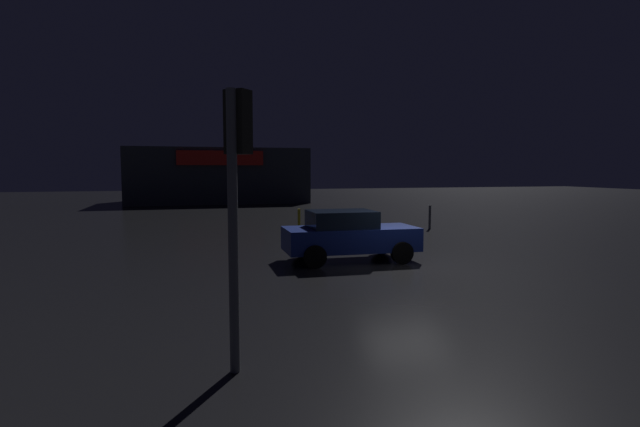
% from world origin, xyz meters
% --- Properties ---
extents(ground_plane, '(120.00, 120.00, 0.00)m').
position_xyz_m(ground_plane, '(0.00, 0.00, 0.00)').
color(ground_plane, black).
extents(store_building, '(15.37, 8.71, 4.79)m').
position_xyz_m(store_building, '(-3.35, 32.29, 2.40)').
color(store_building, '#33383D').
rests_on(store_building, ground).
extents(traffic_signal_main, '(0.42, 0.43, 3.99)m').
position_xyz_m(traffic_signal_main, '(-5.66, -6.35, 2.86)').
color(traffic_signal_main, '#595B60').
rests_on(traffic_signal_main, ground).
extents(car_near, '(4.23, 2.08, 1.61)m').
position_xyz_m(car_near, '(-1.36, 1.32, 0.83)').
color(car_near, navy).
rests_on(car_near, ground).
extents(bollard_kerb_a, '(0.12, 0.12, 1.18)m').
position_xyz_m(bollard_kerb_a, '(5.25, 8.31, 0.59)').
color(bollard_kerb_a, '#595B60').
rests_on(bollard_kerb_a, ground).
extents(bollard_kerb_b, '(0.12, 0.12, 1.20)m').
position_xyz_m(bollard_kerb_b, '(-1.55, 7.38, 0.60)').
color(bollard_kerb_b, gold).
rests_on(bollard_kerb_b, ground).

